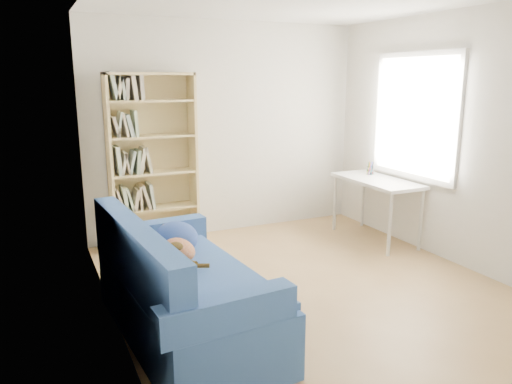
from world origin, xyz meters
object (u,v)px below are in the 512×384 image
Objects in this scene: desk at (376,185)px; pen_cup at (370,170)px; bookshelf at (153,168)px; sofa at (180,292)px.

pen_cup is (0.10, 0.27, 0.14)m from desk.
bookshelf reaches higher than pen_cup.
sofa is at bearing -152.27° from pen_cup.
bookshelf is 11.92× the size of pen_cup.
bookshelf reaches higher than sofa.
pen_cup reaches higher than desk.
sofa is 3.30m from pen_cup.
sofa is 3.08m from desk.
sofa is at bearing -155.82° from desk.
sofa is 0.98× the size of bookshelf.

